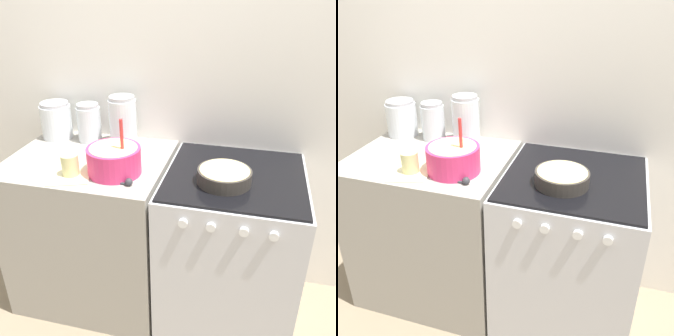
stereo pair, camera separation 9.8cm
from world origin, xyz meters
The scene contains 11 objects.
wall_back centered at (0.00, 0.70, 1.20)m, with size 4.65×0.05×2.40m.
countertop_cabinet centered at (-0.41, 0.34, 0.45)m, with size 0.83×0.67×0.89m.
stove centered at (0.35, 0.34, 0.44)m, with size 0.68×0.69×0.89m.
mixing_bowl centered at (-0.22, 0.22, 0.97)m, with size 0.26×0.26×0.28m.
baking_pan centered at (0.31, 0.24, 0.93)m, with size 0.25×0.25×0.07m.
storage_jar_left centered at (-0.71, 0.56, 0.98)m, with size 0.18×0.18×0.21m.
storage_jar_middle centered at (-0.50, 0.56, 0.98)m, with size 0.13×0.13×0.22m.
storage_jar_right centered at (-0.30, 0.56, 1.01)m, with size 0.15×0.15×0.28m.
tin_can centered at (-0.41, 0.14, 0.94)m, with size 0.08×0.08×0.11m.
recipe_page centered at (-0.42, 0.14, 0.89)m, with size 0.25×0.27×0.01m.
measuring_spoon centered at (-0.12, 0.11, 0.91)m, with size 0.12×0.04×0.04m.
Camera 2 is at (0.51, -1.26, 1.73)m, focal length 40.00 mm.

